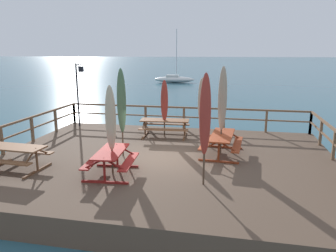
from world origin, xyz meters
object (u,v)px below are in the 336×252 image
at_px(picnic_table_mid_right, 15,153).
at_px(picnic_table_back_right, 165,124).
at_px(picnic_table_mid_centre, 222,140).
at_px(patio_umbrella_tall_back_right, 111,119).
at_px(sailboat_distant, 174,79).
at_px(patio_umbrella_short_back, 164,101).
at_px(patio_umbrella_short_mid, 121,101).
at_px(patio_umbrella_short_front, 202,101).
at_px(patio_umbrella_tall_mid_right, 222,99).
at_px(patio_umbrella_tall_mid_left, 205,115).
at_px(lamp_post_hooked, 79,85).
at_px(picnic_table_front_right, 111,157).

relative_size(picnic_table_mid_right, picnic_table_back_right, 0.89).
xyz_separation_m(picnic_table_mid_right, picnic_table_back_right, (3.85, 5.08, 0.01)).
relative_size(picnic_table_mid_centre, patio_umbrella_tall_back_right, 0.81).
xyz_separation_m(patio_umbrella_tall_back_right, sailboat_distant, (-5.27, 38.86, -2.00)).
xyz_separation_m(patio_umbrella_short_back, patio_umbrella_short_mid, (-0.89, -3.03, 0.41)).
bearing_deg(picnic_table_back_right, patio_umbrella_tall_back_right, -97.12).
height_order(picnic_table_mid_centre, patio_umbrella_short_back, patio_umbrella_short_back).
distance_m(patio_umbrella_tall_back_right, sailboat_distant, 39.27).
distance_m(picnic_table_mid_right, patio_umbrella_short_back, 6.41).
relative_size(patio_umbrella_short_back, patio_umbrella_short_mid, 0.80).
xyz_separation_m(picnic_table_mid_right, sailboat_distant, (-2.03, 39.07, -0.80)).
distance_m(patio_umbrella_short_front, patio_umbrella_short_mid, 3.73).
bearing_deg(patio_umbrella_tall_mid_right, patio_umbrella_short_back, 141.23).
distance_m(picnic_table_mid_centre, patio_umbrella_short_front, 2.32).
height_order(patio_umbrella_short_mid, sailboat_distant, sailboat_distant).
xyz_separation_m(patio_umbrella_short_front, patio_umbrella_short_back, (-1.68, 0.35, -0.10)).
bearing_deg(sailboat_distant, picnic_table_mid_centre, -76.77).
relative_size(patio_umbrella_short_back, patio_umbrella_tall_mid_left, 0.80).
relative_size(picnic_table_mid_centre, patio_umbrella_tall_mid_right, 0.69).
xyz_separation_m(picnic_table_mid_right, lamp_post_hooked, (-0.75, 6.12, 1.55)).
bearing_deg(patio_umbrella_tall_back_right, patio_umbrella_short_back, 82.81).
height_order(picnic_table_front_right, patio_umbrella_tall_back_right, patio_umbrella_tall_back_right).
bearing_deg(picnic_table_mid_right, patio_umbrella_short_mid, 34.00).
xyz_separation_m(patio_umbrella_short_front, patio_umbrella_tall_mid_left, (0.56, -4.70, 0.32)).
relative_size(picnic_table_mid_centre, picnic_table_back_right, 0.99).
bearing_deg(sailboat_distant, picnic_table_front_right, -82.33).
relative_size(patio_umbrella_tall_mid_right, patio_umbrella_tall_mid_left, 1.02).
xyz_separation_m(patio_umbrella_short_front, patio_umbrella_short_mid, (-2.57, -2.68, 0.31)).
bearing_deg(picnic_table_mid_centre, patio_umbrella_short_back, 141.01).
bearing_deg(picnic_table_back_right, patio_umbrella_tall_mid_right, -39.52).
bearing_deg(patio_umbrella_tall_back_right, picnic_table_mid_centre, 39.70).
relative_size(picnic_table_mid_centre, patio_umbrella_short_front, 0.84).
relative_size(picnic_table_back_right, patio_umbrella_tall_mid_right, 0.70).
height_order(picnic_table_back_right, patio_umbrella_short_back, patio_umbrella_short_back).
bearing_deg(picnic_table_mid_centre, picnic_table_front_right, -140.38).
xyz_separation_m(picnic_table_mid_centre, patio_umbrella_tall_mid_left, (-0.39, -2.92, 1.46)).
height_order(picnic_table_mid_centre, patio_umbrella_short_front, patio_umbrella_short_front).
height_order(picnic_table_front_right, patio_umbrella_short_mid, patio_umbrella_short_mid).
bearing_deg(lamp_post_hooked, patio_umbrella_tall_mid_left, -41.94).
distance_m(picnic_table_mid_right, picnic_table_back_right, 6.37).
distance_m(picnic_table_mid_right, picnic_table_front_right, 3.21).
bearing_deg(patio_umbrella_short_front, patio_umbrella_short_back, 168.33).
bearing_deg(patio_umbrella_tall_mid_right, sailboat_distant, 103.19).
xyz_separation_m(picnic_table_mid_right, patio_umbrella_tall_mid_right, (6.43, 2.94, 1.50)).
distance_m(picnic_table_mid_centre, patio_umbrella_short_mid, 3.91).
distance_m(lamp_post_hooked, sailboat_distant, 33.07).
height_order(picnic_table_mid_right, lamp_post_hooked, lamp_post_hooked).
height_order(picnic_table_mid_right, patio_umbrella_short_mid, patio_umbrella_short_mid).
distance_m(picnic_table_back_right, patio_umbrella_tall_back_right, 5.05).
bearing_deg(patio_umbrella_short_front, picnic_table_back_right, 166.49).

